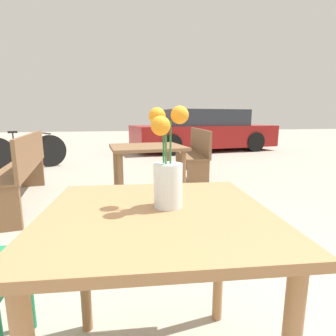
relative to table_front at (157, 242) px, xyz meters
name	(u,v)px	position (x,y,z in m)	size (l,w,h in m)	color
table_front	(157,242)	(0.00, 0.00, 0.00)	(0.85, 0.82, 0.72)	#9E7047
flower_vase	(167,172)	(0.04, 0.03, 0.24)	(0.13, 0.14, 0.36)	silver
bench_near	(25,165)	(-1.19, 2.56, -0.13)	(0.58, 1.88, 0.85)	brown
bench_middle	(194,152)	(1.24, 3.46, -0.15)	(0.55, 1.62, 0.85)	brown
table_back	(147,159)	(0.20, 1.81, 0.01)	(0.77, 0.70, 0.76)	brown
bicycle	(25,152)	(-1.88, 4.86, -0.25)	(1.46, 0.86, 0.78)	black
parked_car	(202,131)	(2.70, 7.23, 0.01)	(4.63, 2.36, 1.28)	maroon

